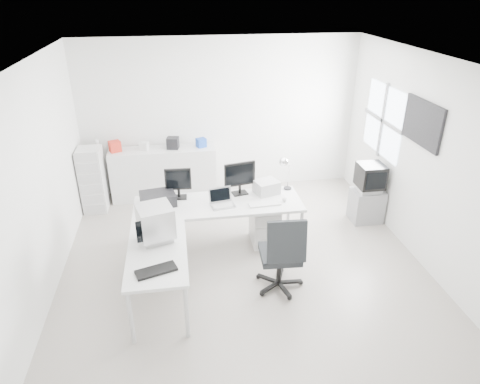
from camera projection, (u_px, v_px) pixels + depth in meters
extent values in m
cube|color=beige|center=(242.00, 260.00, 6.16)|extent=(5.00, 5.00, 0.01)
cube|color=white|center=(243.00, 60.00, 4.91)|extent=(5.00, 5.00, 0.01)
cube|color=silver|center=(221.00, 117.00, 7.75)|extent=(5.00, 0.02, 2.80)
cube|color=silver|center=(40.00, 184.00, 5.19)|extent=(0.02, 5.00, 2.80)
cube|color=silver|center=(421.00, 160.00, 5.88)|extent=(0.02, 5.00, 2.80)
cube|color=silver|center=(265.00, 224.00, 6.48)|extent=(0.40, 0.50, 0.60)
cube|color=black|center=(158.00, 199.00, 6.07)|extent=(0.54, 0.45, 0.17)
cube|color=silver|center=(265.00, 204.00, 6.09)|extent=(0.47, 0.17, 0.02)
sphere|color=silver|center=(284.00, 199.00, 6.16)|extent=(0.07, 0.07, 0.07)
cube|color=#ABABAB|center=(266.00, 187.00, 6.39)|extent=(0.41, 0.38, 0.19)
cube|color=black|center=(156.00, 270.00, 4.68)|extent=(0.48, 0.31, 0.03)
cube|color=gray|center=(366.00, 205.00, 7.08)|extent=(0.50, 0.41, 0.54)
cube|color=silver|center=(164.00, 173.00, 7.78)|extent=(1.87, 0.47, 0.94)
cube|color=red|center=(115.00, 146.00, 7.42)|extent=(0.24, 0.23, 0.19)
cube|color=silver|center=(144.00, 146.00, 7.50)|extent=(0.18, 0.16, 0.14)
cube|color=black|center=(173.00, 143.00, 7.56)|extent=(0.23, 0.22, 0.20)
cube|color=#173FA1|center=(201.00, 143.00, 7.64)|extent=(0.20, 0.19, 0.16)
cylinder|color=silver|center=(97.00, 146.00, 7.41)|extent=(0.07, 0.07, 0.22)
cube|color=silver|center=(93.00, 180.00, 7.30)|extent=(0.39, 0.46, 1.11)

